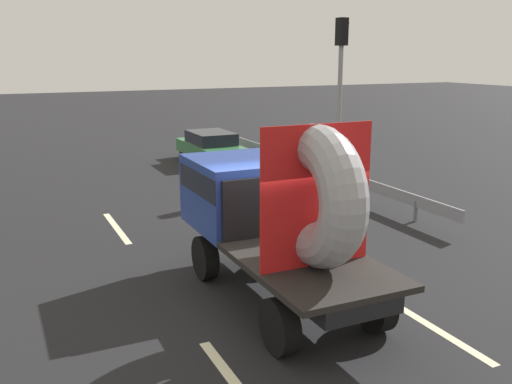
{
  "coord_description": "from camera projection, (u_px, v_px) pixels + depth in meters",
  "views": [
    {
      "loc": [
        -4.54,
        -8.25,
        4.3
      ],
      "look_at": [
        -0.17,
        1.08,
        1.77
      ],
      "focal_mm": 39.74,
      "sensor_mm": 36.0,
      "label": 1
    }
  ],
  "objects": [
    {
      "name": "ground_plane",
      "position": [
        290.0,
        300.0,
        10.15
      ],
      "size": [
        120.0,
        120.0,
        0.0
      ],
      "primitive_type": "plane",
      "color": "black"
    },
    {
      "name": "flatbed_truck",
      "position": [
        269.0,
        206.0,
        10.14
      ],
      "size": [
        2.02,
        5.1,
        3.29
      ],
      "color": "black",
      "rests_on": "ground_plane"
    },
    {
      "name": "distant_sedan",
      "position": [
        211.0,
        146.0,
        22.73
      ],
      "size": [
        1.66,
        3.88,
        1.27
      ],
      "color": "black",
      "rests_on": "ground_plane"
    },
    {
      "name": "traffic_light",
      "position": [
        340.0,
        75.0,
        19.18
      ],
      "size": [
        0.42,
        0.36,
        5.46
      ],
      "color": "gray",
      "rests_on": "ground_plane"
    },
    {
      "name": "guardrail",
      "position": [
        317.0,
        168.0,
        19.19
      ],
      "size": [
        0.1,
        13.35,
        0.71
      ],
      "color": "gray",
      "rests_on": "ground_plane"
    },
    {
      "name": "lane_dash_left_near",
      "position": [
        235.0,
        383.0,
        7.58
      ],
      "size": [
        0.16,
        2.42,
        0.01
      ],
      "primitive_type": "cube",
      "rotation": [
        0.0,
        0.0,
        1.57
      ],
      "color": "beige",
      "rests_on": "ground_plane"
    },
    {
      "name": "lane_dash_left_far",
      "position": [
        117.0,
        228.0,
        14.35
      ],
      "size": [
        0.16,
        2.82,
        0.01
      ],
      "primitive_type": "cube",
      "rotation": [
        0.0,
        0.0,
        1.57
      ],
      "color": "beige",
      "rests_on": "ground_plane"
    },
    {
      "name": "lane_dash_right_near",
      "position": [
        429.0,
        325.0,
        9.2
      ],
      "size": [
        0.16,
        2.75,
        0.01
      ],
      "primitive_type": "cube",
      "rotation": [
        0.0,
        0.0,
        1.57
      ],
      "color": "beige",
      "rests_on": "ground_plane"
    },
    {
      "name": "lane_dash_right_far",
      "position": [
        232.0,
        205.0,
        16.49
      ],
      "size": [
        0.16,
        2.73,
        0.01
      ],
      "primitive_type": "cube",
      "rotation": [
        0.0,
        0.0,
        1.57
      ],
      "color": "beige",
      "rests_on": "ground_plane"
    }
  ]
}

